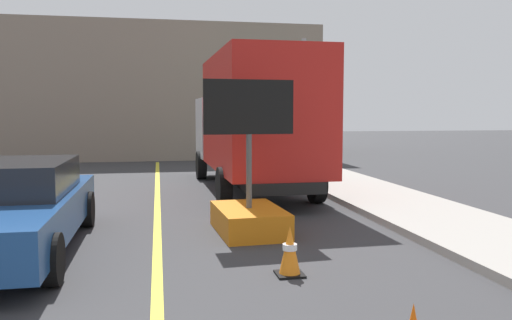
# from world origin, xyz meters

# --- Properties ---
(arrow_board_trailer) EXTENTS (1.60, 1.86, 2.70)m
(arrow_board_trailer) POSITION_xyz_m (1.60, 10.09, 0.48)
(arrow_board_trailer) COLOR orange
(arrow_board_trailer) RESTS_ON ground
(box_truck) EXTENTS (2.62, 7.87, 3.56)m
(box_truck) POSITION_xyz_m (2.57, 14.89, 1.90)
(box_truck) COLOR black
(box_truck) RESTS_ON ground
(pickup_car) EXTENTS (2.07, 5.20, 1.38)m
(pickup_car) POSITION_xyz_m (-2.19, 9.48, 0.70)
(pickup_car) COLOR navy
(pickup_car) RESTS_ON ground
(highway_guide_sign) EXTENTS (2.79, 0.31, 5.00)m
(highway_guide_sign) POSITION_xyz_m (4.86, 20.85, 3.42)
(highway_guide_sign) COLOR gray
(highway_guide_sign) RESTS_ON ground
(far_building_block) EXTENTS (19.36, 8.64, 6.19)m
(far_building_block) POSITION_xyz_m (-2.09, 28.77, 3.10)
(far_building_block) COLOR gray
(far_building_block) RESTS_ON ground
(traffic_cone_mid_lane) EXTENTS (0.36, 0.36, 0.66)m
(traffic_cone_mid_lane) POSITION_xyz_m (1.71, 7.59, 0.32)
(traffic_cone_mid_lane) COLOR black
(traffic_cone_mid_lane) RESTS_ON ground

